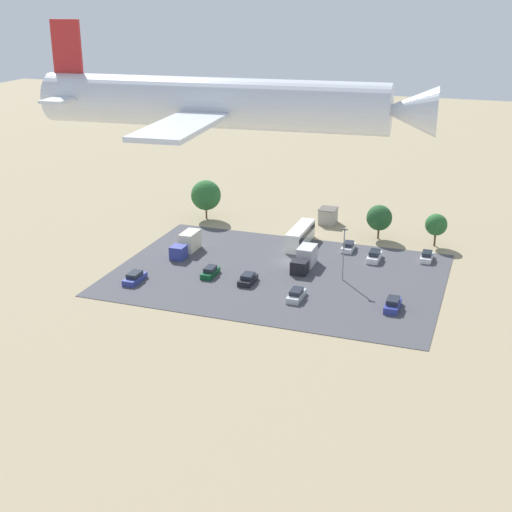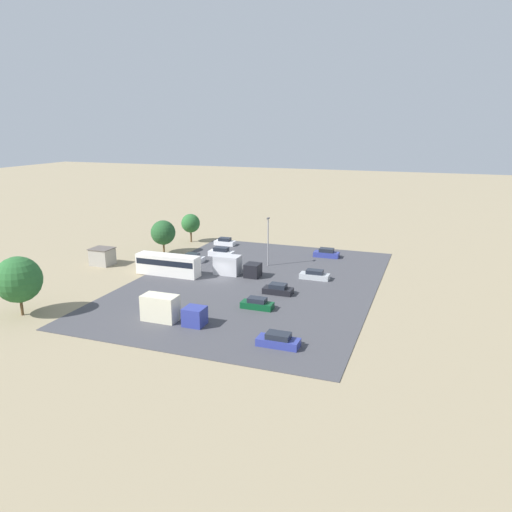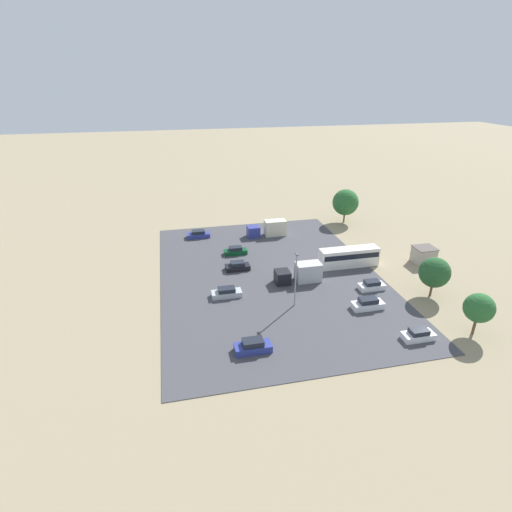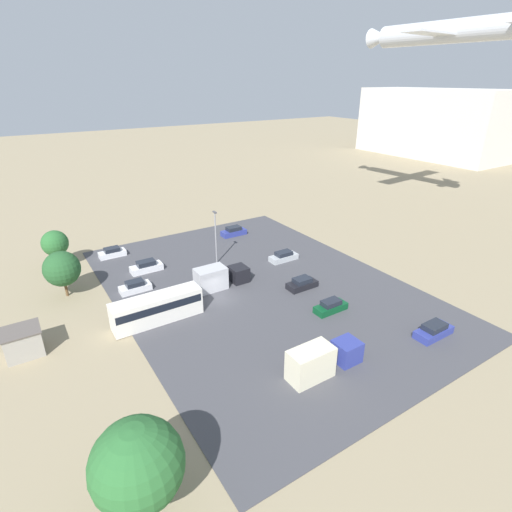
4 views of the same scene
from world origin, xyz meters
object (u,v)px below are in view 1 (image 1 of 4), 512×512
(parked_car_3, at_px, (427,257))
(parked_truck_0, at_px, (187,244))
(parked_truck_1, at_px, (305,259))
(airplane, at_px, (231,104))
(bus, at_px, (300,235))
(parked_car_0, at_px, (393,304))
(shed_building, at_px, (328,216))
(parked_car_7, at_px, (348,247))
(parked_car_2, at_px, (296,295))
(parked_car_1, at_px, (135,278))
(parked_car_5, at_px, (210,272))
(parked_car_6, at_px, (374,256))
(parked_car_4, at_px, (248,279))

(parked_car_3, xyz_separation_m, parked_truck_0, (39.22, 9.78, 0.85))
(parked_car_3, height_order, parked_truck_1, parked_truck_1)
(parked_car_3, distance_m, airplane, 70.17)
(bus, relative_size, parked_car_0, 2.31)
(shed_building, height_order, parked_car_7, shed_building)
(parked_car_0, height_order, parked_car_2, parked_car_0)
(bus, bearing_deg, parked_car_7, -179.55)
(parked_car_0, distance_m, parked_car_2, 13.88)
(parked_car_1, distance_m, parked_car_7, 37.40)
(parked_car_0, xyz_separation_m, parked_car_1, (39.14, 3.21, -0.04))
(parked_car_3, bearing_deg, parked_car_5, 30.29)
(bus, relative_size, parked_truck_0, 1.29)
(shed_building, bearing_deg, parked_truck_1, 95.05)
(parked_car_5, relative_size, parked_car_7, 1.04)
(parked_car_3, xyz_separation_m, parked_car_7, (13.34, -0.39, -0.01))
(parked_car_2, bearing_deg, parked_truck_1, -79.76)
(bus, distance_m, parked_car_1, 31.43)
(parked_car_1, relative_size, parked_car_3, 1.14)
(parked_car_0, bearing_deg, parked_truck_0, 162.88)
(parked_truck_1, bearing_deg, parked_car_6, -145.88)
(bus, height_order, parked_truck_0, bus)
(parked_car_4, bearing_deg, parked_car_6, -135.53)
(parked_truck_1, bearing_deg, parked_car_0, 144.53)
(parked_truck_1, bearing_deg, parked_car_3, -152.07)
(airplane, bearing_deg, bus, -174.36)
(parked_car_3, relative_size, parked_car_4, 0.98)
(parked_car_1, xyz_separation_m, parked_truck_0, (-2.12, -14.62, 0.84))
(parked_car_4, bearing_deg, shed_building, -97.40)
(parked_car_3, relative_size, parked_car_6, 0.89)
(shed_building, height_order, parked_truck_0, parked_truck_0)
(parked_car_1, height_order, parked_car_2, parked_car_1)
(bus, height_order, parked_car_5, bus)
(parked_car_1, bearing_deg, parked_car_3, 30.55)
(parked_car_6, bearing_deg, parked_truck_0, 12.57)
(parked_car_6, xyz_separation_m, parked_truck_1, (10.09, 6.84, 0.72))
(parked_car_4, xyz_separation_m, parked_car_6, (-16.51, -16.20, 0.08))
(shed_building, distance_m, parked_car_4, 33.49)
(parked_car_5, xyz_separation_m, parked_car_6, (-23.09, -15.42, 0.07))
(parked_car_3, relative_size, parked_car_5, 0.97)
(bus, height_order, parked_car_7, bus)
(airplane, bearing_deg, parked_truck_0, -155.62)
(parked_truck_0, bearing_deg, parked_car_0, 162.88)
(parked_truck_1, relative_size, airplane, 0.24)
(parked_car_0, relative_size, parked_car_6, 0.98)
(shed_building, bearing_deg, bus, 83.55)
(bus, xyz_separation_m, parked_car_5, (9.33, 18.61, -1.17))
(bus, relative_size, airplane, 0.33)
(parked_car_4, distance_m, airplane, 55.20)
(parked_truck_0, height_order, parked_truck_1, parked_truck_0)
(parked_car_1, xyz_separation_m, parked_truck_1, (-23.03, -14.69, 0.78))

